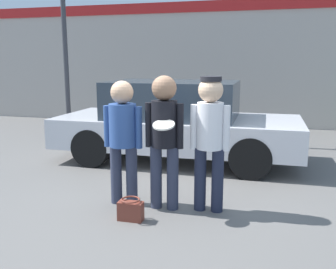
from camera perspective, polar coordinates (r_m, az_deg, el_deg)
name	(u,v)px	position (r m, az deg, el deg)	size (l,w,h in m)	color
ground_plane	(169,203)	(5.11, 0.19, -10.44)	(56.00, 56.00, 0.00)	#5B5956
storefront_building	(226,64)	(11.19, 8.84, 10.64)	(24.00, 0.22, 3.57)	#B2A89E
person_left	(123,132)	(4.89, -6.89, 0.33)	(0.53, 0.36, 1.64)	#2D3347
person_middle_with_frisbee	(164,131)	(4.68, -0.58, 0.48)	(0.49, 0.53, 1.71)	#2D3347
person_right	(210,132)	(4.63, 6.39, 0.36)	(0.49, 0.32, 1.70)	#1E2338
parked_car_near	(176,121)	(7.10, 1.26, 2.05)	(4.53, 1.92, 1.51)	silver
handbag	(131,210)	(4.58, -5.72, -11.37)	(0.30, 0.23, 0.27)	brown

